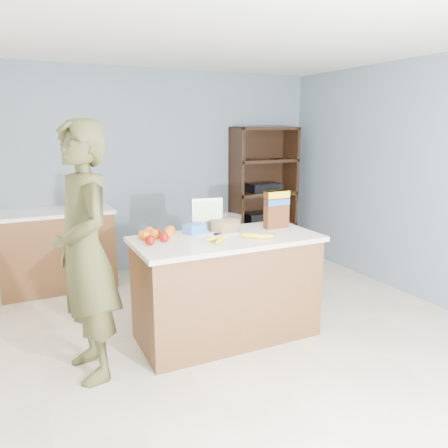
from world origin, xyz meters
name	(u,v)px	position (x,y,z in m)	size (l,w,h in m)	color
floor	(242,351)	(0.00, 0.00, 0.00)	(4.50, 5.00, 0.02)	beige
walls	(244,148)	(0.00, 0.00, 1.65)	(4.52, 5.02, 2.51)	slate
counter_peninsula	(227,291)	(0.00, 0.30, 0.42)	(1.56, 0.76, 0.90)	brown
back_cabinet	(57,249)	(-1.20, 2.20, 0.45)	(1.24, 0.62, 0.90)	brown
shelving_unit	(262,195)	(1.55, 2.35, 0.86)	(0.90, 0.40, 1.80)	black
person	(85,253)	(-1.16, 0.21, 0.93)	(0.68, 0.45, 1.86)	#444320
knife_block	(71,199)	(-1.01, 2.16, 1.02)	(0.12, 0.10, 0.31)	tan
envelopes	(218,235)	(-0.04, 0.39, 0.90)	(0.39, 0.21, 0.00)	white
bananas	(238,238)	(0.03, 0.16, 0.92)	(0.57, 0.20, 0.04)	yellow
apples	(157,237)	(-0.58, 0.40, 0.94)	(0.21, 0.27, 0.08)	maroon
oranges	(157,233)	(-0.53, 0.53, 0.94)	(0.34, 0.25, 0.08)	orange
blue_carton	(195,229)	(-0.19, 0.53, 0.94)	(0.18, 0.12, 0.08)	blue
salad_bowl	(225,224)	(0.09, 0.53, 0.96)	(0.30, 0.30, 0.13)	#267219
tv	(207,212)	(-0.03, 0.63, 1.06)	(0.28, 0.12, 0.28)	silver
cereal_box	(277,207)	(0.55, 0.40, 1.10)	(0.23, 0.08, 0.34)	#592B14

